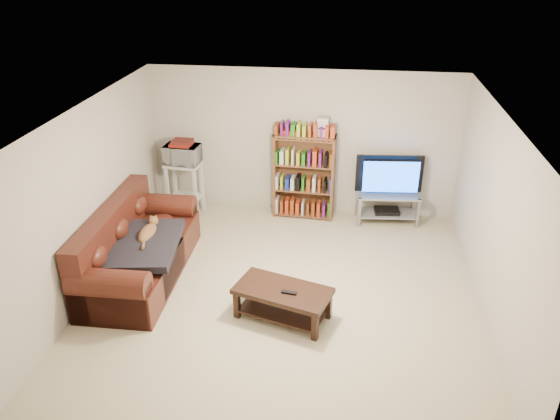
% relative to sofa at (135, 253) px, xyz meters
% --- Properties ---
extents(floor, '(5.00, 5.00, 0.00)m').
position_rel_sofa_xyz_m(floor, '(2.06, -0.14, -0.35)').
color(floor, beige).
rests_on(floor, ground).
extents(ceiling, '(5.00, 5.00, 0.00)m').
position_rel_sofa_xyz_m(ceiling, '(2.06, -0.14, 2.05)').
color(ceiling, white).
rests_on(ceiling, ground).
extents(wall_back, '(5.00, 0.00, 5.00)m').
position_rel_sofa_xyz_m(wall_back, '(2.06, 2.36, 0.85)').
color(wall_back, beige).
rests_on(wall_back, ground).
extents(wall_front, '(5.00, 0.00, 5.00)m').
position_rel_sofa_xyz_m(wall_front, '(2.06, -2.64, 0.85)').
color(wall_front, beige).
rests_on(wall_front, ground).
extents(wall_left, '(0.00, 5.00, 5.00)m').
position_rel_sofa_xyz_m(wall_left, '(-0.44, -0.14, 0.85)').
color(wall_left, beige).
rests_on(wall_left, ground).
extents(wall_right, '(0.00, 5.00, 5.00)m').
position_rel_sofa_xyz_m(wall_right, '(4.56, -0.14, 0.85)').
color(wall_right, beige).
rests_on(wall_right, ground).
extents(sofa, '(1.05, 2.37, 1.00)m').
position_rel_sofa_xyz_m(sofa, '(0.00, 0.00, 0.00)').
color(sofa, '#441A11').
rests_on(sofa, floor).
extents(blanket, '(1.02, 1.26, 0.19)m').
position_rel_sofa_xyz_m(blanket, '(0.20, -0.16, 0.23)').
color(blanket, black).
rests_on(blanket, sofa).
extents(cat, '(0.27, 0.64, 0.19)m').
position_rel_sofa_xyz_m(cat, '(0.19, 0.06, 0.29)').
color(cat, brown).
rests_on(cat, sofa).
extents(coffee_table, '(1.26, 0.88, 0.42)m').
position_rel_sofa_xyz_m(coffee_table, '(2.12, -0.68, -0.06)').
color(coffee_table, black).
rests_on(coffee_table, floor).
extents(remote, '(0.19, 0.08, 0.02)m').
position_rel_sofa_xyz_m(remote, '(2.20, -0.76, 0.08)').
color(remote, black).
rests_on(remote, coffee_table).
extents(tv_stand, '(1.03, 0.53, 0.50)m').
position_rel_sofa_xyz_m(tv_stand, '(3.48, 2.08, -0.01)').
color(tv_stand, '#999EA3').
rests_on(tv_stand, floor).
extents(television, '(1.08, 0.23, 0.62)m').
position_rel_sofa_xyz_m(television, '(3.48, 2.08, 0.46)').
color(television, black).
rests_on(television, tv_stand).
extents(dvd_player, '(0.42, 0.31, 0.06)m').
position_rel_sofa_xyz_m(dvd_player, '(3.48, 2.08, -0.16)').
color(dvd_player, black).
rests_on(dvd_player, tv_stand).
extents(bookshelf, '(1.00, 0.36, 1.42)m').
position_rel_sofa_xyz_m(bookshelf, '(2.11, 2.11, 0.39)').
color(bookshelf, brown).
rests_on(bookshelf, floor).
extents(shelf_clutter, '(0.73, 0.24, 0.28)m').
position_rel_sofa_xyz_m(shelf_clutter, '(2.21, 2.12, 1.18)').
color(shelf_clutter, silver).
rests_on(shelf_clutter, bookshelf).
extents(microwave_stand, '(0.60, 0.46, 0.90)m').
position_rel_sofa_xyz_m(microwave_stand, '(0.14, 1.96, 0.23)').
color(microwave_stand, silver).
rests_on(microwave_stand, floor).
extents(microwave, '(0.59, 0.42, 0.31)m').
position_rel_sofa_xyz_m(microwave, '(0.14, 1.96, 0.71)').
color(microwave, silver).
rests_on(microwave, microwave_stand).
extents(game_boxes, '(0.35, 0.31, 0.05)m').
position_rel_sofa_xyz_m(game_boxes, '(0.14, 1.96, 0.89)').
color(game_boxes, maroon).
rests_on(game_boxes, microwave).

